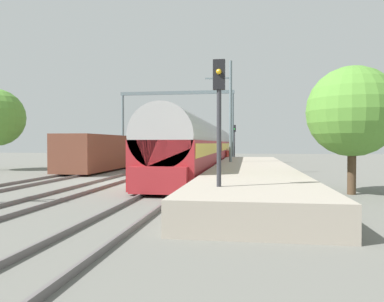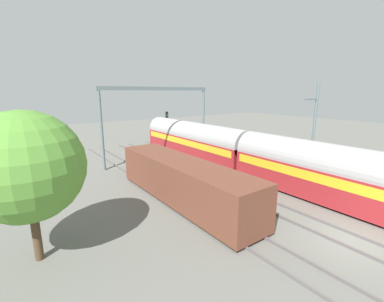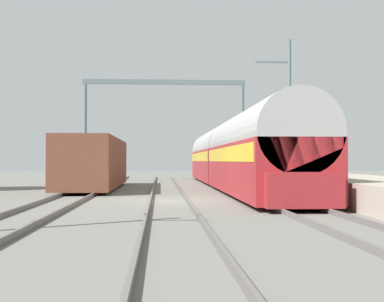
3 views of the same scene
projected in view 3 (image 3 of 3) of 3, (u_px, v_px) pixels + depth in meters
ground at (168, 201)px, 21.73m from camera, size 120.00×120.00×0.00m
track_far_west at (67, 199)px, 21.49m from camera, size 1.52×60.00×0.16m
track_west at (168, 199)px, 21.73m from camera, size 1.52×60.00×0.16m
track_east at (268, 198)px, 21.97m from camera, size 1.52×60.00×0.16m
platform at (343, 186)px, 24.20m from camera, size 4.40×28.00×0.90m
passenger_train at (232, 155)px, 32.76m from camera, size 2.93×32.85×3.82m
freight_car at (95, 163)px, 30.68m from camera, size 2.80×13.00×2.70m
person_crossing at (248, 169)px, 37.54m from camera, size 0.46×0.44×1.73m
railway_signal_far at (228, 146)px, 50.15m from camera, size 0.36×0.30×4.56m
catenary_gantry at (164, 109)px, 41.47m from camera, size 12.52×0.28×7.86m
catenary_pole_east_mid at (288, 112)px, 28.29m from camera, size 1.90×0.20×8.00m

